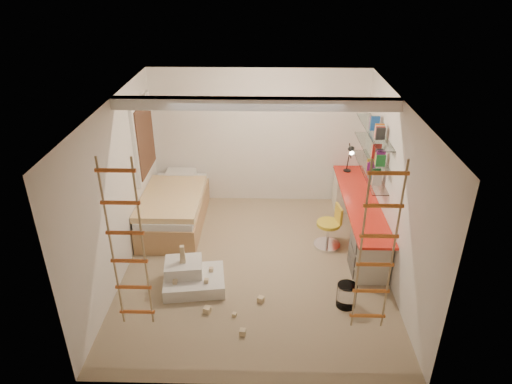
{
  "coord_description": "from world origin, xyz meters",
  "views": [
    {
      "loc": [
        0.15,
        -5.84,
        4.31
      ],
      "look_at": [
        0.0,
        0.3,
        1.15
      ],
      "focal_mm": 32.0,
      "sensor_mm": 36.0,
      "label": 1
    }
  ],
  "objects_px": {
    "desk": "(358,217)",
    "swivel_chair": "(329,232)",
    "bed": "(175,208)",
    "play_platform": "(191,277)"
  },
  "relations": [
    {
      "from": "desk",
      "to": "swivel_chair",
      "type": "height_order",
      "value": "swivel_chair"
    },
    {
      "from": "desk",
      "to": "bed",
      "type": "bearing_deg",
      "value": 173.51
    },
    {
      "from": "desk",
      "to": "swivel_chair",
      "type": "xyz_separation_m",
      "value": [
        -0.51,
        -0.28,
        -0.13
      ]
    },
    {
      "from": "bed",
      "to": "swivel_chair",
      "type": "height_order",
      "value": "swivel_chair"
    },
    {
      "from": "bed",
      "to": "play_platform",
      "type": "bearing_deg",
      "value": -72.37
    },
    {
      "from": "desk",
      "to": "bed",
      "type": "relative_size",
      "value": 1.4
    },
    {
      "from": "desk",
      "to": "swivel_chair",
      "type": "bearing_deg",
      "value": -151.5
    },
    {
      "from": "desk",
      "to": "swivel_chair",
      "type": "distance_m",
      "value": 0.6
    },
    {
      "from": "swivel_chair",
      "to": "desk",
      "type": "bearing_deg",
      "value": 28.5
    },
    {
      "from": "swivel_chair",
      "to": "play_platform",
      "type": "height_order",
      "value": "swivel_chair"
    }
  ]
}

